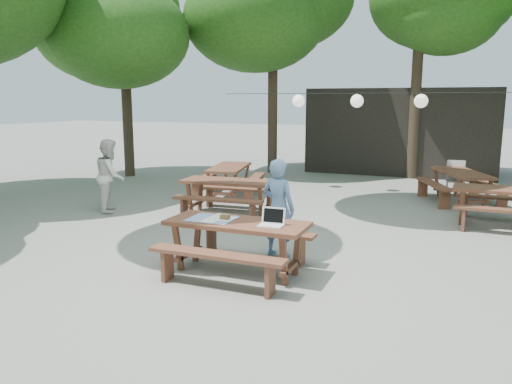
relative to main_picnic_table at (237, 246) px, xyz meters
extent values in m
plane|color=slate|center=(0.43, 1.07, -0.39)|extent=(80.00, 80.00, 0.00)
cube|color=black|center=(0.93, 11.57, 1.01)|extent=(6.00, 3.00, 2.80)
cube|color=#502B1C|center=(0.00, 0.00, 0.33)|extent=(2.00, 0.80, 0.06)
cube|color=#502B1C|center=(0.00, -0.65, 0.06)|extent=(1.90, 0.28, 0.05)
cube|color=#502B1C|center=(0.00, 0.65, 0.06)|extent=(1.90, 0.28, 0.05)
cube|color=#502B1C|center=(0.00, 0.00, -0.04)|extent=(1.70, 0.70, 0.69)
cube|color=#502B1C|center=(-1.68, 3.26, 0.33)|extent=(2.05, 0.94, 0.06)
cube|color=#502B1C|center=(-1.64, 2.61, 0.06)|extent=(1.91, 0.41, 0.05)
cube|color=#502B1C|center=(-1.73, 3.91, 0.06)|extent=(1.91, 0.41, 0.05)
cube|color=#502B1C|center=(-1.68, 3.26, -0.04)|extent=(1.74, 0.82, 0.69)
cube|color=#502B1C|center=(3.74, 4.36, 0.33)|extent=(2.03, 0.87, 0.06)
cube|color=#502B1C|center=(3.72, 3.71, 0.06)|extent=(1.91, 0.34, 0.05)
cube|color=#502B1C|center=(3.76, 5.01, 0.06)|extent=(1.91, 0.34, 0.05)
cube|color=#502B1C|center=(3.74, 4.36, -0.04)|extent=(1.72, 0.76, 0.69)
cube|color=#502B1C|center=(-2.65, 5.29, 0.33)|extent=(1.21, 2.13, 0.06)
cube|color=#502B1C|center=(-2.01, 5.43, 0.06)|extent=(0.69, 1.92, 0.05)
cube|color=#502B1C|center=(-3.28, 5.15, 0.06)|extent=(0.69, 1.92, 0.05)
cube|color=#502B1C|center=(-2.65, 5.29, -0.04)|extent=(1.05, 1.81, 0.69)
cube|color=#502B1C|center=(2.89, 6.53, 0.33)|extent=(1.50, 2.15, 0.06)
cube|color=#502B1C|center=(3.49, 6.78, 0.06)|extent=(0.98, 1.86, 0.05)
cube|color=#502B1C|center=(2.28, 6.29, 0.06)|extent=(0.98, 1.86, 0.05)
cube|color=#502B1C|center=(2.89, 6.53, -0.04)|extent=(1.29, 1.84, 0.69)
imported|color=#6F94CA|center=(0.27, 0.95, 0.39)|extent=(0.63, 0.49, 1.55)
imported|color=white|center=(-4.24, 2.58, 0.41)|extent=(0.92, 0.98, 1.60)
cube|color=silver|center=(2.75, 7.34, 0.01)|extent=(0.46, 0.46, 0.04)
cube|color=silver|center=(2.74, 7.54, 0.27)|extent=(0.44, 0.06, 0.48)
cube|color=silver|center=(2.75, 7.34, -0.20)|extent=(0.44, 0.44, 0.38)
cube|color=white|center=(0.54, -0.08, 0.37)|extent=(0.34, 0.24, 0.02)
cube|color=white|center=(0.53, 0.04, 0.49)|extent=(0.33, 0.07, 0.23)
cube|color=black|center=(0.53, 0.03, 0.49)|extent=(0.28, 0.05, 0.19)
cube|color=#3358AF|center=(-0.39, 0.00, 0.37)|extent=(0.66, 0.56, 0.01)
cube|color=white|center=(-0.36, -0.10, 0.37)|extent=(0.22, 0.30, 0.00)
cube|color=white|center=(-0.19, 0.06, 0.37)|extent=(0.28, 0.34, 0.00)
cube|color=white|center=(-0.35, 0.16, 0.38)|extent=(0.22, 0.30, 0.00)
cube|color=brown|center=(-0.20, 0.02, 0.41)|extent=(0.13, 0.09, 0.06)
cylinder|color=black|center=(0.93, 7.07, 2.21)|extent=(9.00, 0.02, 0.02)
sphere|color=white|center=(-1.37, 7.07, 2.01)|extent=(0.34, 0.34, 0.34)
sphere|color=white|center=(0.23, 7.07, 2.01)|extent=(0.34, 0.34, 0.34)
sphere|color=white|center=(1.83, 7.07, 2.01)|extent=(0.34, 0.34, 0.34)
cylinder|color=#2D2319|center=(-7.07, 7.07, 1.88)|extent=(0.32, 0.32, 4.53)
ellipsoid|color=#204E15|center=(-7.07, 7.07, 4.45)|extent=(4.63, 4.63, 3.48)
cylinder|color=#2D2319|center=(-3.07, 9.57, 2.19)|extent=(0.32, 0.32, 5.15)
ellipsoid|color=#204E15|center=(-3.07, 9.57, 5.07)|extent=(4.66, 4.66, 3.49)
cylinder|color=#2D2319|center=(1.43, 10.07, 2.18)|extent=(0.32, 0.32, 5.14)
camera|label=1|loc=(2.85, -6.19, 2.04)|focal=35.00mm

